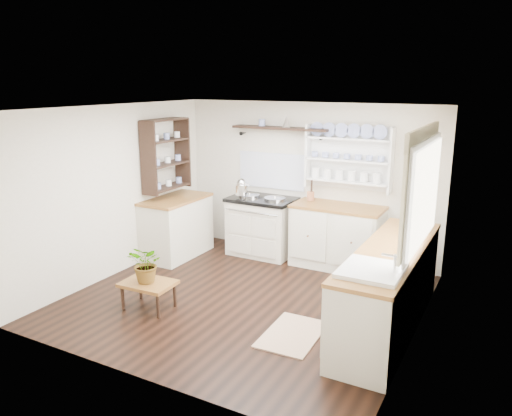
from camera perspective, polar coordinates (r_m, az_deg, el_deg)
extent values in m
cube|color=black|center=(6.21, -1.24, -10.37)|extent=(4.00, 3.80, 0.01)
cube|color=beige|center=(7.50, 5.89, 3.15)|extent=(4.00, 0.02, 2.30)
cube|color=beige|center=(5.18, 18.37, -2.66)|extent=(0.02, 3.80, 2.30)
cube|color=beige|center=(7.01, -15.68, 1.89)|extent=(0.02, 3.80, 2.30)
cube|color=white|center=(5.65, -1.36, 11.32)|extent=(4.00, 3.80, 0.01)
cube|color=white|center=(5.24, 18.54, 1.49)|extent=(0.04, 1.40, 1.00)
cube|color=white|center=(5.24, 18.32, 1.52)|extent=(0.02, 1.50, 1.10)
cube|color=beige|center=(5.16, 18.61, 7.84)|extent=(0.04, 1.55, 0.18)
cube|color=beige|center=(7.63, 0.67, -2.26)|extent=(0.95, 0.62, 0.84)
cube|color=black|center=(7.51, 0.68, 0.98)|extent=(0.99, 0.66, 0.05)
cylinder|color=silver|center=(7.60, -0.78, 1.45)|extent=(0.32, 0.32, 0.03)
cylinder|color=silver|center=(7.41, 2.17, 1.10)|extent=(0.32, 0.32, 0.03)
cylinder|color=silver|center=(7.24, -0.61, -0.51)|extent=(0.85, 0.02, 0.02)
cube|color=beige|center=(7.20, 9.25, -3.29)|extent=(1.25, 0.60, 0.88)
cube|color=brown|center=(7.08, 9.39, 0.11)|extent=(1.27, 0.63, 0.04)
cube|color=beige|center=(5.56, 14.91, -9.01)|extent=(0.60, 2.40, 0.88)
cube|color=brown|center=(5.40, 15.21, -4.72)|extent=(0.62, 2.43, 0.04)
cube|color=white|center=(4.75, 13.01, -8.31)|extent=(0.55, 0.60, 0.28)
cylinder|color=silver|center=(4.63, 15.54, -6.39)|extent=(0.02, 0.02, 0.22)
cube|color=beige|center=(7.65, -9.05, -2.21)|extent=(0.60, 1.10, 0.88)
cube|color=brown|center=(7.54, -9.18, 1.00)|extent=(0.62, 1.13, 0.04)
cube|color=white|center=(7.19, 10.72, 5.73)|extent=(1.20, 0.03, 0.90)
cube|color=white|center=(7.11, 10.50, 5.64)|extent=(1.20, 0.22, 0.02)
cylinder|color=navy|center=(7.08, 10.62, 7.81)|extent=(0.20, 0.02, 0.20)
cube|color=black|center=(7.43, 2.77, 9.11)|extent=(1.50, 0.24, 0.04)
cone|color=black|center=(7.80, -1.37, 8.56)|extent=(0.06, 0.20, 0.06)
cone|color=black|center=(7.25, 7.68, 7.99)|extent=(0.06, 0.20, 0.06)
cube|color=black|center=(7.50, -10.24, 6.10)|extent=(0.28, 0.80, 1.05)
cylinder|color=#A9623E|center=(7.28, 6.25, 1.37)|extent=(0.11, 0.11, 0.13)
cube|color=brown|center=(6.00, -12.23, -8.44)|extent=(0.62, 0.46, 0.04)
cylinder|color=black|center=(6.10, -15.00, -9.91)|extent=(0.04, 0.04, 0.29)
cylinder|color=black|center=(6.33, -13.06, -8.87)|extent=(0.04, 0.04, 0.29)
cylinder|color=black|center=(5.81, -11.14, -10.95)|extent=(0.04, 0.04, 0.29)
cylinder|color=black|center=(6.05, -9.27, -9.80)|extent=(0.04, 0.04, 0.29)
imported|color=#3F7233|center=(5.91, -12.35, -6.25)|extent=(0.44, 0.39, 0.45)
cube|color=#82684B|center=(5.43, 4.20, -14.19)|extent=(0.58, 0.87, 0.02)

